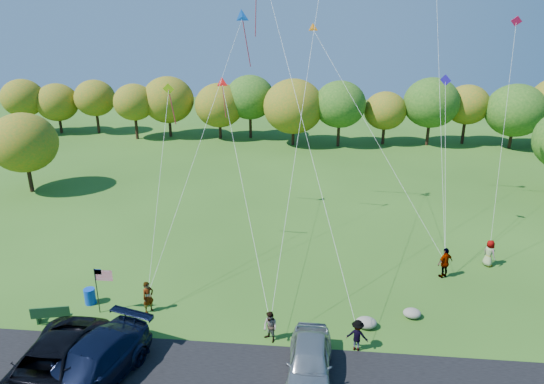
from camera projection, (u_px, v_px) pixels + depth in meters
The scene contains 15 objects.
ground at pixel (252, 332), 23.79m from camera, with size 140.00×140.00×0.00m, color #2B5418.
treeline at pixel (313, 105), 55.71m from camera, with size 75.55×27.35×8.41m.
minivan_dark at pixel (50, 369), 19.88m from camera, with size 3.06×6.63×1.84m, color black.
minivan_navy at pixel (89, 368), 19.97m from camera, with size 2.58×6.34×1.84m, color black.
minivan_silver at pixel (310, 361), 20.53m from camera, with size 1.88×4.69×1.60m, color #989DA2.
flyer_a at pixel (148, 297), 25.17m from camera, with size 0.63×0.41×1.73m, color #4C4C59.
flyer_b at pixel (270, 327), 22.91m from camera, with size 0.76×0.59×1.56m, color #4C4C59.
flyer_c at pixel (357, 335), 22.32m from camera, with size 1.00×0.58×1.55m, color #4C4C59.
flyer_d at pixel (445, 263), 28.46m from camera, with size 1.11×0.46×1.90m, color #4C4C59.
flyer_e at pixel (489, 253), 29.81m from camera, with size 0.83×0.54×1.70m, color #4C4C59.
park_bench at pixel (51, 315), 24.20m from camera, with size 1.86×0.72×1.04m.
trash_barrel at pixel (90, 296), 26.01m from camera, with size 0.59×0.59×0.88m, color #0C39B5.
flag_assembly at pixel (101, 280), 24.67m from camera, with size 0.96×0.62×2.59m.
boulder_near at pixel (366, 323), 24.08m from camera, with size 1.07×0.84×0.53m, color gray.
boulder_far at pixel (412, 313), 24.89m from camera, with size 0.92×0.76×0.48m, color gray.
Camera 1 is at (2.93, -19.74, 14.71)m, focal length 32.00 mm.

